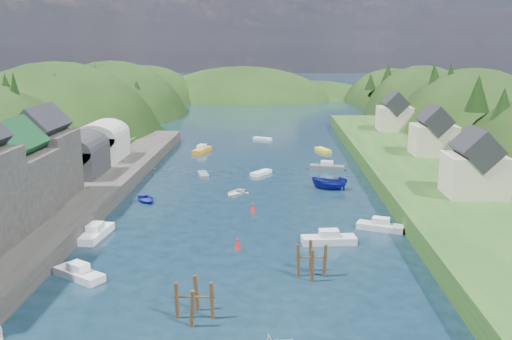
{
  "coord_description": "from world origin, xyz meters",
  "views": [
    {
      "loc": [
        2.47,
        -46.77,
        20.84
      ],
      "look_at": [
        0.0,
        28.0,
        4.0
      ],
      "focal_mm": 40.0,
      "sensor_mm": 36.0,
      "label": 1
    }
  ],
  "objects_px": {
    "piling_cluster_far": "(311,263)",
    "channel_buoy_near": "(238,244)",
    "channel_buoy_far": "(253,208)",
    "piling_cluster_near": "(194,304)"
  },
  "relations": [
    {
      "from": "piling_cluster_near",
      "to": "piling_cluster_far",
      "type": "relative_size",
      "value": 0.99
    },
    {
      "from": "piling_cluster_near",
      "to": "channel_buoy_near",
      "type": "height_order",
      "value": "piling_cluster_near"
    },
    {
      "from": "piling_cluster_far",
      "to": "channel_buoy_near",
      "type": "distance_m",
      "value": 9.93
    },
    {
      "from": "piling_cluster_far",
      "to": "channel_buoy_near",
      "type": "relative_size",
      "value": 3.28
    },
    {
      "from": "piling_cluster_near",
      "to": "channel_buoy_far",
      "type": "distance_m",
      "value": 28.52
    },
    {
      "from": "piling_cluster_far",
      "to": "channel_buoy_far",
      "type": "relative_size",
      "value": 3.28
    },
    {
      "from": "channel_buoy_far",
      "to": "piling_cluster_far",
      "type": "bearing_deg",
      "value": -73.0
    },
    {
      "from": "piling_cluster_near",
      "to": "channel_buoy_near",
      "type": "distance_m",
      "value": 15.49
    },
    {
      "from": "channel_buoy_near",
      "to": "channel_buoy_far",
      "type": "xyz_separation_m",
      "value": [
        1.1,
        13.02,
        0.0
      ]
    },
    {
      "from": "channel_buoy_near",
      "to": "channel_buoy_far",
      "type": "relative_size",
      "value": 1.0
    }
  ]
}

